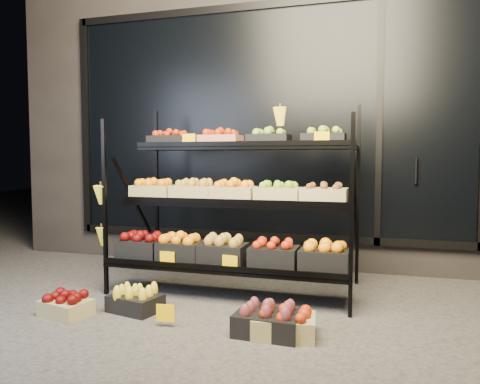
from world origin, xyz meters
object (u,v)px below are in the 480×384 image
(floor_crate_midright, at_px, (284,322))
(floor_crate_midleft, at_px, (135,300))
(display_rack, at_px, (233,202))
(floor_crate_left, at_px, (66,304))

(floor_crate_midright, bearing_deg, floor_crate_midleft, 164.48)
(display_rack, xyz_separation_m, floor_crate_midright, (0.65, -0.93, -0.69))
(display_rack, height_order, floor_crate_midleft, display_rack)
(floor_crate_left, distance_m, floor_crate_midleft, 0.50)
(floor_crate_midright, bearing_deg, display_rack, 117.69)
(display_rack, height_order, floor_crate_midright, display_rack)
(display_rack, distance_m, floor_crate_midleft, 1.16)
(floor_crate_midleft, xyz_separation_m, floor_crate_midright, (1.19, -0.18, 0.01))
(floor_crate_left, height_order, floor_crate_midright, floor_crate_midright)
(floor_crate_left, height_order, floor_crate_midleft, floor_crate_midleft)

